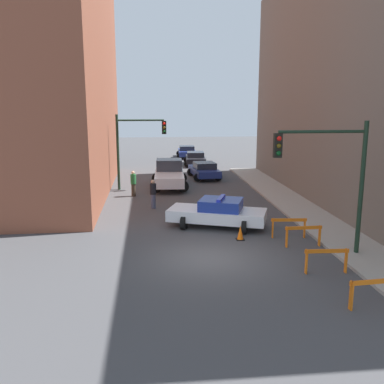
% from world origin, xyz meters
% --- Properties ---
extents(ground_plane, '(120.00, 120.00, 0.00)m').
position_xyz_m(ground_plane, '(0.00, 0.00, 0.00)').
color(ground_plane, '#424244').
extents(sidewalk_right, '(2.40, 44.00, 0.12)m').
position_xyz_m(sidewalk_right, '(6.20, 0.00, 0.06)').
color(sidewalk_right, '#9E998E').
rests_on(sidewalk_right, ground_plane).
extents(traffic_light_near, '(3.64, 0.35, 5.20)m').
position_xyz_m(traffic_light_near, '(4.73, -0.23, 3.53)').
color(traffic_light_near, black).
rests_on(traffic_light_near, sidewalk_right).
extents(traffic_light_far, '(3.44, 0.35, 5.20)m').
position_xyz_m(traffic_light_far, '(-3.30, 14.00, 3.40)').
color(traffic_light_far, black).
rests_on(traffic_light_far, ground_plane).
extents(police_car, '(5.05, 3.36, 1.52)m').
position_xyz_m(police_car, '(1.02, 4.24, 0.72)').
color(police_car, white).
rests_on(police_car, ground_plane).
extents(white_truck, '(2.80, 5.49, 1.90)m').
position_xyz_m(white_truck, '(-0.85, 14.66, 0.91)').
color(white_truck, silver).
rests_on(white_truck, ground_plane).
extents(parked_car_near, '(2.55, 4.46, 1.31)m').
position_xyz_m(parked_car_near, '(2.12, 17.96, 0.67)').
color(parked_car_near, navy).
rests_on(parked_car_near, ground_plane).
extents(parked_car_mid, '(2.46, 4.41, 1.31)m').
position_xyz_m(parked_car_mid, '(2.22, 25.34, 0.67)').
color(parked_car_mid, black).
rests_on(parked_car_mid, ground_plane).
extents(parked_car_far, '(2.41, 4.38, 1.31)m').
position_xyz_m(parked_car_far, '(1.91, 31.27, 0.67)').
color(parked_car_far, navy).
rests_on(parked_car_far, ground_plane).
extents(pedestrian_crossing, '(0.51, 0.51, 1.66)m').
position_xyz_m(pedestrian_crossing, '(-2.08, 8.37, 0.86)').
color(pedestrian_crossing, '#474C66').
rests_on(pedestrian_crossing, ground_plane).
extents(pedestrian_corner, '(0.49, 0.49, 1.66)m').
position_xyz_m(pedestrian_corner, '(-3.32, 11.73, 0.86)').
color(pedestrian_corner, '#382D23').
rests_on(pedestrian_corner, ground_plane).
extents(barrier_front, '(1.60, 0.28, 0.90)m').
position_xyz_m(barrier_front, '(4.25, -4.58, 0.62)').
color(barrier_front, orange).
rests_on(barrier_front, ground_plane).
extents(barrier_mid, '(1.60, 0.23, 0.90)m').
position_xyz_m(barrier_mid, '(3.93, -1.90, 0.62)').
color(barrier_mid, orange).
rests_on(barrier_mid, ground_plane).
extents(barrier_back, '(1.60, 0.19, 0.90)m').
position_xyz_m(barrier_back, '(4.13, 0.97, 0.62)').
color(barrier_back, orange).
rests_on(barrier_back, ground_plane).
extents(barrier_corner, '(1.60, 0.29, 0.90)m').
position_xyz_m(barrier_corner, '(3.91, 2.22, 0.62)').
color(barrier_corner, orange).
rests_on(barrier_corner, ground_plane).
extents(traffic_cone, '(0.36, 0.36, 0.66)m').
position_xyz_m(traffic_cone, '(1.69, 2.15, 0.32)').
color(traffic_cone, black).
rests_on(traffic_cone, ground_plane).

